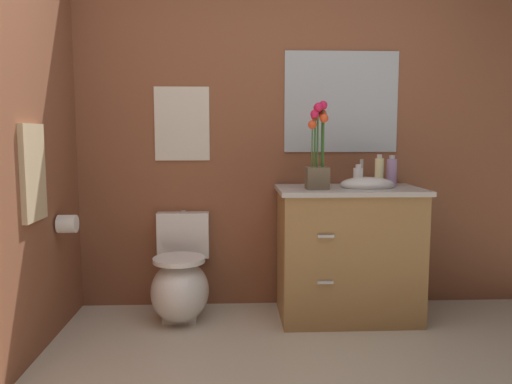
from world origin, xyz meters
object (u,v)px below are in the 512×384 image
Objects in this scene: soap_bottle at (392,172)px; wall_mirror at (341,102)px; hanging_towel at (33,173)px; wall_poster at (182,124)px; hand_wash_bottle at (358,177)px; flower_vase at (318,156)px; vanity_cabinet at (348,251)px; lotion_bottle at (379,172)px; toilet_paper_roll at (67,224)px; toilet at (181,282)px.

wall_mirror is (-0.31, 0.21, 0.48)m from soap_bottle.
hanging_towel is (-1.83, -0.81, -0.43)m from wall_mirror.
hand_wash_bottle is at bearing -12.81° from wall_poster.
flower_vase is at bearing -121.18° from wall_mirror.
vanity_cabinet is 0.56m from lotion_bottle.
flower_vase is 1.61m from toilet_paper_roll.
lotion_bottle is at bearing 0.24° from vanity_cabinet.
wall_mirror reaches higher than toilet.
hanging_towel is (-1.83, -0.51, 0.57)m from vanity_cabinet.
vanity_cabinet is 2.07× the size of wall_poster.
flower_vase is at bearing 3.40° from toilet_paper_roll.
hanging_towel is at bearing -156.16° from wall_mirror.
wall_poster is at bearing 157.29° from flower_vase.
hand_wash_bottle is (0.29, 0.10, -0.14)m from flower_vase.
wall_poster reaches higher than hanging_towel.
toilet is 1.23m from flower_vase.
toilet is at bearing 37.08° from hanging_towel.
soap_bottle is 0.25m from hand_wash_bottle.
wall_mirror reaches higher than wall_poster.
toilet_paper_roll is at bearing -176.60° from flower_vase.
toilet is 6.27× the size of toilet_paper_roll.
toilet_paper_roll is at bearing -173.14° from soap_bottle.
wall_mirror reaches higher than soap_bottle.
toilet_paper_roll is (-0.66, -0.20, 0.44)m from toilet.
wall_poster reaches higher than lotion_bottle.
toilet_paper_roll is at bearing -174.54° from vanity_cabinet.
vanity_cabinet is 1.32× the size of wall_mirror.
wall_mirror reaches higher than hanging_towel.
wall_poster is 1.12m from wall_mirror.
vanity_cabinet is 1.43m from wall_poster.
soap_bottle is (0.30, 0.08, 0.52)m from vanity_cabinet.
lotion_bottle is at bearing -10.84° from hand_wash_bottle.
wall_mirror reaches higher than hand_wash_bottle.
wall_mirror is (1.11, 0.00, 0.15)m from wall_poster.
hand_wash_bottle is (1.18, -0.00, 0.70)m from toilet.
wall_poster reaches higher than hand_wash_bottle.
hanging_towel is (-1.60, -0.44, -0.07)m from flower_vase.
vanity_cabinet is 9.60× the size of toilet_paper_roll.
wall_mirror reaches higher than toilet_paper_roll.
wall_mirror is at bearing 123.83° from lotion_bottle.
wall_poster is 4.63× the size of toilet_paper_roll.
hand_wash_bottle is at bearing 19.81° from flower_vase.
soap_bottle reaches higher than vanity_cabinet.
soap_bottle is 0.13m from lotion_bottle.
toilet is 1.14m from vanity_cabinet.
lotion_bottle is 1.97× the size of toilet_paper_roll.
flower_vase is 2.67× the size of soap_bottle.
hand_wash_bottle is at bearing -76.55° from wall_mirror.
vanity_cabinet is at bearing -89.48° from wall_mirror.
vanity_cabinet is 5.06× the size of soap_bottle.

